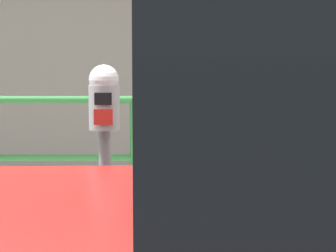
# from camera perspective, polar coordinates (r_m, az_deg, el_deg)

# --- Properties ---
(parking_meter) EXTENTS (0.18, 0.19, 1.38)m
(parking_meter) POSITION_cam_1_polar(r_m,az_deg,el_deg) (4.15, -5.16, -0.04)
(parking_meter) COLOR slate
(parking_meter) RESTS_ON sidewalk_curb
(pedestrian_at_meter) EXTENTS (0.60, 0.62, 1.61)m
(pedestrian_at_meter) POSITION_cam_1_polar(r_m,az_deg,el_deg) (4.22, 4.44, -1.33)
(pedestrian_at_meter) COLOR black
(pedestrian_at_meter) RESTS_ON sidewalk_curb
(background_railing) EXTENTS (24.06, 0.06, 1.08)m
(background_railing) POSITION_cam_1_polar(r_m,az_deg,el_deg) (5.70, -2.80, -0.55)
(background_railing) COLOR #2D7A38
(background_railing) RESTS_ON sidewalk_curb
(backdrop_wall) EXTENTS (32.00, 0.50, 2.68)m
(backdrop_wall) POSITION_cam_1_polar(r_m,az_deg,el_deg) (7.73, -2.25, 4.44)
(backdrop_wall) COLOR gray
(backdrop_wall) RESTS_ON ground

